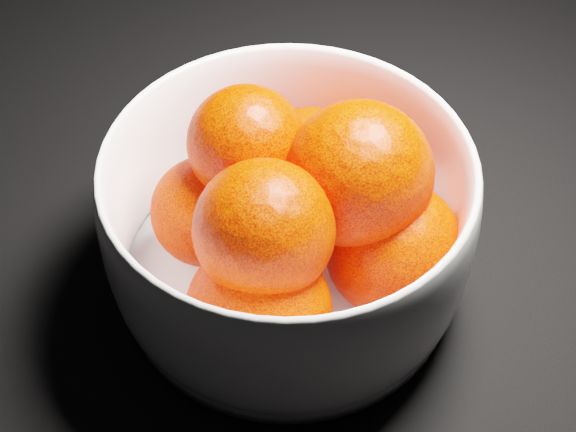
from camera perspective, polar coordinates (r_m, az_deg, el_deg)
bowl at (r=0.55m, az=0.00°, el=-0.43°), size 0.25×0.25×0.12m
orange_pile at (r=0.53m, az=0.96°, el=-0.02°), size 0.20×0.19×0.15m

